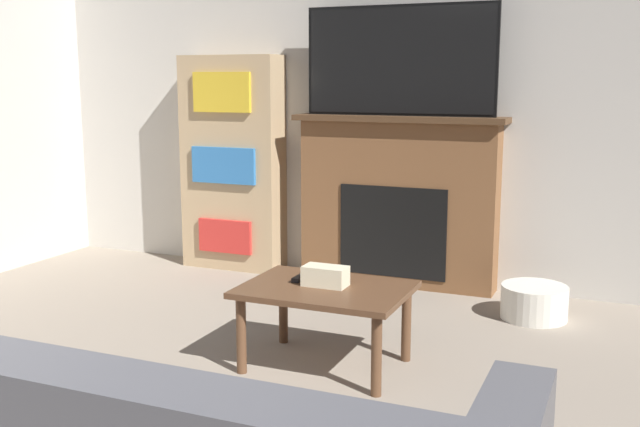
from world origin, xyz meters
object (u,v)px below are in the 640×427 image
object	(u,v)px
fireplace	(398,201)
coffee_table	(326,298)
tv	(399,61)
storage_basket	(534,302)
bookshelf	(233,163)

from	to	relation	value
fireplace	coffee_table	distance (m)	1.66
tv	storage_basket	xyz separation A→B (m)	(1.01, -0.41, -1.46)
storage_basket	bookshelf	bearing A→B (deg)	170.03
tv	coffee_table	size ratio (longest dim) A/B	1.61
fireplace	storage_basket	bearing A→B (deg)	-23.04
coffee_table	storage_basket	distance (m)	1.51
tv	bookshelf	size ratio (longest dim) A/B	0.82
fireplace	storage_basket	xyz separation A→B (m)	(1.01, -0.43, -0.50)
fireplace	tv	bearing A→B (deg)	-90.00
coffee_table	bookshelf	bearing A→B (deg)	131.64
coffee_table	storage_basket	bearing A→B (deg)	54.20
fireplace	bookshelf	distance (m)	1.32
fireplace	tv	xyz separation A→B (m)	(0.00, -0.02, 0.96)
tv	coffee_table	world-z (taller)	tv
bookshelf	storage_basket	size ratio (longest dim) A/B	4.04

